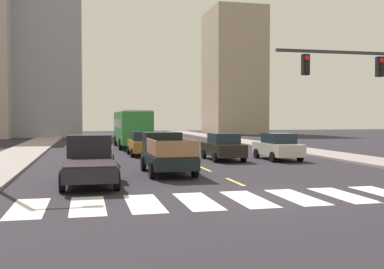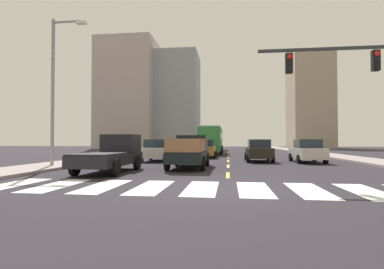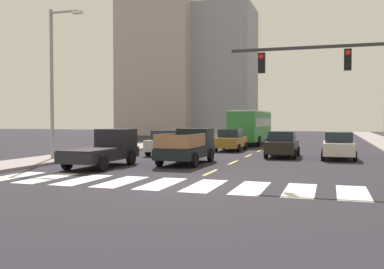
{
  "view_description": "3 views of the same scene",
  "coord_description": "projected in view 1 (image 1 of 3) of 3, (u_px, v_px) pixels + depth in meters",
  "views": [
    {
      "loc": [
        -6.11,
        -14.38,
        2.71
      ],
      "look_at": [
        1.28,
        17.59,
        1.5
      ],
      "focal_mm": 42.99,
      "sensor_mm": 36.0,
      "label": 1
    },
    {
      "loc": [
        0.05,
        -9.94,
        1.59
      ],
      "look_at": [
        -2.34,
        9.19,
        2.02
      ],
      "focal_mm": 27.61,
      "sensor_mm": 36.0,
      "label": 2
    },
    {
      "loc": [
        5.32,
        -15.55,
        2.48
      ],
      "look_at": [
        -1.62,
        6.26,
        1.69
      ],
      "focal_mm": 40.63,
      "sensor_mm": 36.0,
      "label": 3
    }
  ],
  "objects": [
    {
      "name": "crosswalk_stripe_5",
      "position": [
        296.0,
        197.0,
        15.67
      ],
      "size": [
        1.06,
        3.27,
        0.01
      ],
      "primitive_type": "cube",
      "color": "silver",
      "rests_on": "ground"
    },
    {
      "name": "pickup_stakebed",
      "position": [
        166.0,
        154.0,
        22.49
      ],
      "size": [
        2.18,
        5.2,
        1.96
      ],
      "rotation": [
        0.0,
        0.0,
        0.02
      ],
      "color": "black",
      "rests_on": "ground"
    },
    {
      "name": "lane_dash_0",
      "position": [
        235.0,
        182.0,
        19.37
      ],
      "size": [
        0.16,
        2.4,
        0.01
      ],
      "primitive_type": "cube",
      "color": "#E0CC4D",
      "rests_on": "ground"
    },
    {
      "name": "crosswalk_stripe_2",
      "position": [
        144.0,
        203.0,
        14.5
      ],
      "size": [
        1.06,
        3.27,
        0.01
      ],
      "primitive_type": "cube",
      "color": "silver",
      "rests_on": "ground"
    },
    {
      "name": "sidewalk_left",
      "position": [
        14.0,
        157.0,
        30.57
      ],
      "size": [
        3.22,
        110.0,
        0.15
      ],
      "primitive_type": "cube",
      "color": "gray",
      "rests_on": "ground"
    },
    {
      "name": "lane_dash_4",
      "position": [
        160.0,
        150.0,
        38.84
      ],
      "size": [
        0.16,
        2.4,
        0.01
      ],
      "primitive_type": "cube",
      "color": "#E0CC4D",
      "rests_on": "ground"
    },
    {
      "name": "lane_dash_2",
      "position": [
        185.0,
        160.0,
        29.1
      ],
      "size": [
        0.16,
        2.4,
        0.01
      ],
      "primitive_type": "cube",
      "color": "#E0CC4D",
      "rests_on": "ground"
    },
    {
      "name": "pickup_dark",
      "position": [
        89.0,
        161.0,
        18.84
      ],
      "size": [
        2.18,
        5.2,
        1.96
      ],
      "rotation": [
        0.0,
        0.0,
        -0.03
      ],
      "color": "black",
      "rests_on": "ground"
    },
    {
      "name": "lane_dash_7",
      "position": [
        140.0,
        141.0,
        53.45
      ],
      "size": [
        0.16,
        2.4,
        0.01
      ],
      "primitive_type": "cube",
      "color": "#E0CC4D",
      "rests_on": "ground"
    },
    {
      "name": "lane_dash_5",
      "position": [
        152.0,
        146.0,
        43.71
      ],
      "size": [
        0.16,
        2.4,
        0.01
      ],
      "primitive_type": "cube",
      "color": "#E0CC4D",
      "rests_on": "ground"
    },
    {
      "name": "lane_dash_6",
      "position": [
        145.0,
        143.0,
        48.58
      ],
      "size": [
        0.16,
        2.4,
        0.01
      ],
      "primitive_type": "cube",
      "color": "#E0CC4D",
      "rests_on": "ground"
    },
    {
      "name": "sedan_near_right",
      "position": [
        223.0,
        147.0,
        29.09
      ],
      "size": [
        2.02,
        4.4,
        1.72
      ],
      "rotation": [
        0.0,
        0.0,
        -0.04
      ],
      "color": "black",
      "rests_on": "ground"
    },
    {
      "name": "ground_plane",
      "position": [
        272.0,
        198.0,
        15.47
      ],
      "size": [
        160.0,
        160.0,
        0.0
      ],
      "primitive_type": "plane",
      "color": "#28242C"
    },
    {
      "name": "lane_dash_3",
      "position": [
        171.0,
        154.0,
        33.97
      ],
      "size": [
        0.16,
        2.4,
        0.01
      ],
      "primitive_type": "cube",
      "color": "#E0CC4D",
      "rests_on": "ground"
    },
    {
      "name": "sedan_near_left",
      "position": [
        143.0,
        144.0,
        32.63
      ],
      "size": [
        2.02,
        4.4,
        1.72
      ],
      "rotation": [
        0.0,
        0.0,
        0.01
      ],
      "color": "#A37228",
      "rests_on": "ground"
    },
    {
      "name": "sedan_mid",
      "position": [
        95.0,
        149.0,
        26.88
      ],
      "size": [
        2.02,
        4.4,
        1.72
      ],
      "rotation": [
        0.0,
        0.0,
        0.01
      ],
      "color": "silver",
      "rests_on": "ground"
    },
    {
      "name": "sidewalk_right",
      "position": [
        311.0,
        152.0,
        35.43
      ],
      "size": [
        3.22,
        110.0,
        0.15
      ],
      "primitive_type": "cube",
      "color": "gray",
      "rests_on": "ground"
    },
    {
      "name": "sedan_far",
      "position": [
        278.0,
        147.0,
        29.34
      ],
      "size": [
        2.02,
        4.4,
        1.72
      ],
      "rotation": [
        0.0,
        0.0,
        0.01
      ],
      "color": "beige",
      "rests_on": "ground"
    },
    {
      "name": "crosswalk_stripe_4",
      "position": [
        248.0,
        199.0,
        15.28
      ],
      "size": [
        1.06,
        3.27,
        0.01
      ],
      "primitive_type": "cube",
      "color": "silver",
      "rests_on": "ground"
    },
    {
      "name": "block_mid_right",
      "position": [
        42.0,
        63.0,
        65.54
      ],
      "size": [
        10.99,
        10.32,
        20.9
      ],
      "primitive_type": "cube",
      "color": "#9297A2",
      "rests_on": "ground"
    },
    {
      "name": "crosswalk_stripe_0",
      "position": [
        28.0,
        208.0,
        13.71
      ],
      "size": [
        1.06,
        3.27,
        0.01
      ],
      "primitive_type": "cube",
      "color": "silver",
      "rests_on": "ground"
    },
    {
      "name": "crosswalk_stripe_1",
      "position": [
        88.0,
        206.0,
        14.1
      ],
      "size": [
        1.06,
        3.27,
        0.01
      ],
      "primitive_type": "cube",
      "color": "silver",
      "rests_on": "ground"
    },
    {
      "name": "city_bus",
      "position": [
        132.0,
        126.0,
        41.3
      ],
      "size": [
        2.72,
        10.8,
        3.32
      ],
      "rotation": [
        0.0,
        0.0,
        -0.02
      ],
      "color": "#2E7C3A",
      "rests_on": "ground"
    },
    {
      "name": "crosswalk_stripe_6",
      "position": [
        342.0,
        195.0,
        16.06
      ],
      "size": [
        1.06,
        3.27,
        0.01
      ],
      "primitive_type": "cube",
      "color": "silver",
      "rests_on": "ground"
    },
    {
      "name": "block_mid_left",
      "position": [
        234.0,
        72.0,
        77.78
      ],
      "size": [
        8.53,
        10.86,
        20.77
      ],
      "primitive_type": "cube",
      "color": "tan",
      "rests_on": "ground"
    },
    {
      "name": "crosswalk_stripe_3",
      "position": [
        197.0,
        201.0,
        14.89
      ],
      "size": [
        1.06,
        3.27,
        0.01
      ],
      "primitive_type": "cube",
      "color": "silver",
      "rests_on": "ground"
    },
    {
      "name": "lane_dash_1",
      "position": [
        205.0,
        169.0,
        24.24
      ],
      "size": [
        0.16,
        2.4,
        0.01
      ],
      "primitive_type": "cube",
      "color": "#E0CC4D",
      "rests_on": "ground"
    }
  ]
}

